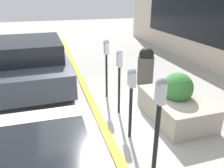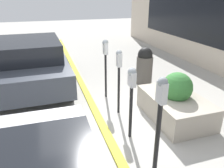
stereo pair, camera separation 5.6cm
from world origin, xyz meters
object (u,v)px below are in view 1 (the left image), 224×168
(parking_meter_nearest, at_px, (159,112))
(parked_car_middle, at_px, (29,62))
(parking_meter_second, at_px, (131,88))
(planter_box, at_px, (176,103))
(parking_meter_middle, at_px, (119,69))
(parking_meter_fourth, at_px, (106,56))
(trash_bin, at_px, (146,66))

(parking_meter_nearest, bearing_deg, parked_car_middle, 25.14)
(parking_meter_second, relative_size, planter_box, 0.84)
(parking_meter_middle, xyz_separation_m, parking_meter_fourth, (0.90, 0.03, 0.07))
(parking_meter_fourth, xyz_separation_m, trash_bin, (0.55, -1.34, -0.55))
(planter_box, bearing_deg, parking_meter_middle, 63.05)
(parking_meter_fourth, bearing_deg, parking_meter_middle, -177.82)
(parking_meter_nearest, bearing_deg, parking_meter_middle, -1.26)
(parking_meter_nearest, distance_m, planter_box, 1.80)
(parking_meter_fourth, height_order, trash_bin, parking_meter_fourth)
(parking_meter_middle, bearing_deg, parking_meter_fourth, 2.18)
(parking_meter_second, height_order, trash_bin, parking_meter_second)
(parking_meter_fourth, distance_m, trash_bin, 1.55)
(planter_box, bearing_deg, parking_meter_fourth, 37.68)
(trash_bin, bearing_deg, parking_meter_nearest, 157.45)
(parking_meter_nearest, xyz_separation_m, parked_car_middle, (4.00, 1.88, -0.27))
(parking_meter_second, height_order, planter_box, parking_meter_second)
(parking_meter_nearest, bearing_deg, parking_meter_fourth, -0.12)
(parking_meter_fourth, xyz_separation_m, parked_car_middle, (1.30, 1.88, -0.37))
(parking_meter_nearest, xyz_separation_m, parking_meter_middle, (1.80, -0.04, 0.02))
(parking_meter_fourth, bearing_deg, parking_meter_nearest, 179.88)
(parking_meter_second, bearing_deg, parking_meter_nearest, -176.68)
(parking_meter_second, xyz_separation_m, parked_car_middle, (3.12, 1.83, -0.25))
(parking_meter_second, bearing_deg, parking_meter_fourth, -1.80)
(parking_meter_fourth, bearing_deg, parking_meter_second, 178.20)
(planter_box, distance_m, parked_car_middle, 4.09)
(parking_meter_middle, relative_size, parking_meter_fourth, 0.97)
(trash_bin, bearing_deg, parking_meter_middle, 137.83)
(parking_meter_nearest, height_order, parking_meter_fourth, parking_meter_nearest)
(parking_meter_second, relative_size, parking_meter_fourth, 0.91)
(parking_meter_fourth, relative_size, planter_box, 0.92)
(parking_meter_middle, relative_size, parked_car_middle, 0.35)
(parking_meter_middle, xyz_separation_m, parked_car_middle, (2.20, 1.92, -0.29))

